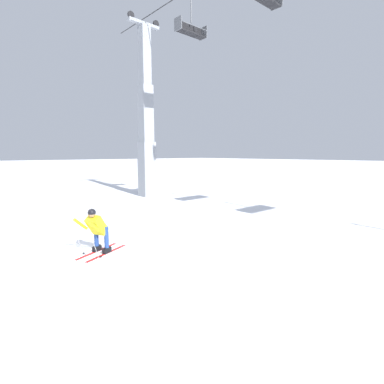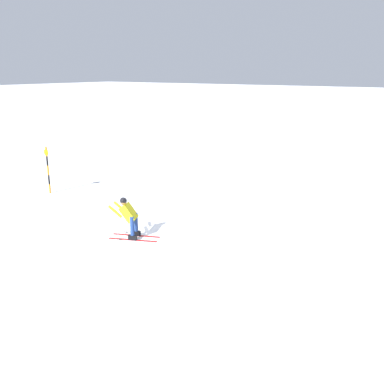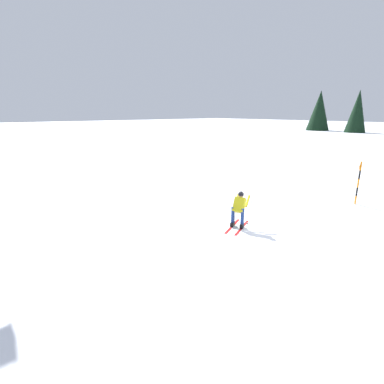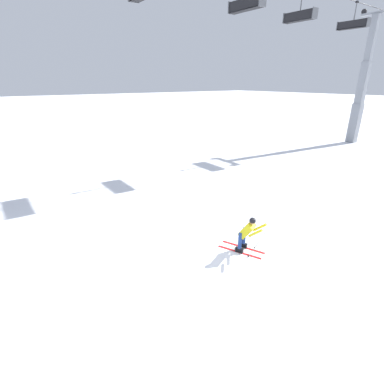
{
  "view_description": "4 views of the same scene",
  "coord_description": "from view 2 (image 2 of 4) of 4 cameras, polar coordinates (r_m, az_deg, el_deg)",
  "views": [
    {
      "loc": [
        8.52,
        -2.53,
        2.91
      ],
      "look_at": [
        1.43,
        3.81,
        1.62
      ],
      "focal_mm": 26.72,
      "sensor_mm": 36.0,
      "label": 1
    },
    {
      "loc": [
        10.41,
        9.82,
        5.36
      ],
      "look_at": [
        0.26,
        2.94,
        1.81
      ],
      "focal_mm": 39.87,
      "sensor_mm": 36.0,
      "label": 2
    },
    {
      "loc": [
        -6.23,
        9.21,
        4.41
      ],
      "look_at": [
        1.31,
        2.7,
        1.62
      ],
      "focal_mm": 27.13,
      "sensor_mm": 36.0,
      "label": 3
    },
    {
      "loc": [
        -6.02,
        -5.14,
        5.71
      ],
      "look_at": [
        0.31,
        3.45,
        1.53
      ],
      "focal_mm": 26.66,
      "sensor_mm": 36.0,
      "label": 4
    }
  ],
  "objects": [
    {
      "name": "ground_plane",
      "position": [
        15.28,
        -8.62,
        -4.58
      ],
      "size": [
        260.0,
        260.0,
        0.0
      ],
      "primitive_type": "plane",
      "color": "white"
    },
    {
      "name": "skier_carving_main",
      "position": [
        14.03,
        -8.47,
        -3.08
      ],
      "size": [
        1.17,
        1.71,
        1.5
      ],
      "color": "red",
      "rests_on": "ground_plane"
    },
    {
      "name": "trail_marker_pole",
      "position": [
        19.86,
        -18.72,
        3.01
      ],
      "size": [
        0.07,
        0.28,
        2.11
      ],
      "color": "orange",
      "rests_on": "ground_plane"
    }
  ]
}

